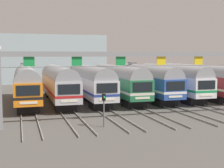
% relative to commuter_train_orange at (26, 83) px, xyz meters
% --- Properties ---
extents(ground_plane, '(160.00, 160.00, 0.00)m').
position_rel_commuter_train_orange_xyz_m(ground_plane, '(12.11, 0.00, -2.69)').
color(ground_plane, '#4C4944').
extents(track_bed, '(25.72, 70.00, 0.15)m').
position_rel_commuter_train_orange_xyz_m(track_bed, '(12.11, 17.00, -2.61)').
color(track_bed, gray).
rests_on(track_bed, ground).
extents(commuter_train_orange, '(2.88, 18.06, 5.05)m').
position_rel_commuter_train_orange_xyz_m(commuter_train_orange, '(0.00, 0.00, 0.00)').
color(commuter_train_orange, orange).
rests_on(commuter_train_orange, ground).
extents(commuter_train_stainless, '(2.88, 18.06, 4.77)m').
position_rel_commuter_train_orange_xyz_m(commuter_train_stainless, '(4.04, -0.00, -0.00)').
color(commuter_train_stainless, '#B2B5BA').
rests_on(commuter_train_stainless, ground).
extents(commuter_train_silver, '(2.88, 18.06, 4.77)m').
position_rel_commuter_train_orange_xyz_m(commuter_train_silver, '(8.07, -0.00, -0.00)').
color(commuter_train_silver, silver).
rests_on(commuter_train_silver, ground).
extents(commuter_train_green, '(2.88, 18.06, 4.77)m').
position_rel_commuter_train_orange_xyz_m(commuter_train_green, '(12.11, -0.00, -0.00)').
color(commuter_train_green, '#236B42').
rests_on(commuter_train_green, ground).
extents(commuter_train_blue, '(2.88, 18.06, 5.05)m').
position_rel_commuter_train_orange_xyz_m(commuter_train_blue, '(16.14, 0.00, 0.00)').
color(commuter_train_blue, '#284C9E').
rests_on(commuter_train_blue, ground).
extents(commuter_train_white, '(2.88, 18.06, 4.77)m').
position_rel_commuter_train_orange_xyz_m(commuter_train_white, '(20.18, -0.00, -0.00)').
color(commuter_train_white, white).
rests_on(commuter_train_white, ground).
extents(commuter_train_maroon, '(2.88, 18.06, 4.77)m').
position_rel_commuter_train_orange_xyz_m(commuter_train_maroon, '(24.22, -0.00, -0.00)').
color(commuter_train_maroon, maroon).
rests_on(commuter_train_maroon, ground).
extents(catenary_gantry, '(29.46, 0.44, 6.97)m').
position_rel_commuter_train_orange_xyz_m(catenary_gantry, '(12.11, -13.50, 2.74)').
color(catenary_gantry, gray).
rests_on(catenary_gantry, ground).
extents(yard_signal_mast, '(0.28, 0.35, 2.94)m').
position_rel_commuter_train_orange_xyz_m(yard_signal_mast, '(6.05, -15.03, -0.63)').
color(yard_signal_mast, '#59595E').
rests_on(yard_signal_mast, ground).
extents(maintenance_building, '(29.42, 10.00, 10.61)m').
position_rel_commuter_train_orange_xyz_m(maintenance_building, '(3.67, 32.46, 2.62)').
color(maintenance_building, '#9EB2B7').
rests_on(maintenance_building, ground).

